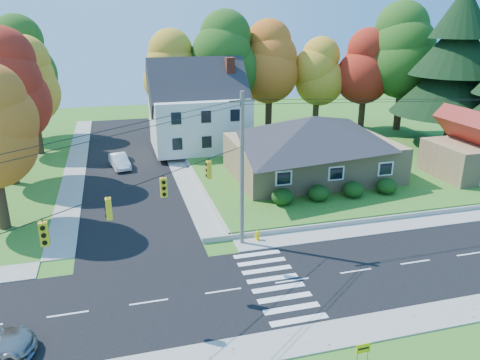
# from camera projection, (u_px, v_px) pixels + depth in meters

# --- Properties ---
(ground) EXTENTS (120.00, 120.00, 0.00)m
(ground) POSITION_uv_depth(u_px,v_px,m) (292.00, 281.00, 26.41)
(ground) COLOR #3D7923
(road_main) EXTENTS (90.00, 8.00, 0.02)m
(road_main) POSITION_uv_depth(u_px,v_px,m) (292.00, 281.00, 26.41)
(road_main) COLOR black
(road_main) RESTS_ON ground
(road_cross) EXTENTS (8.00, 44.00, 0.02)m
(road_cross) POSITION_uv_depth(u_px,v_px,m) (127.00, 162.00, 48.09)
(road_cross) COLOR black
(road_cross) RESTS_ON ground
(sidewalk_north) EXTENTS (90.00, 2.00, 0.08)m
(sidewalk_north) POSITION_uv_depth(u_px,v_px,m) (264.00, 242.00, 30.95)
(sidewalk_north) COLOR #9C9A90
(sidewalk_north) RESTS_ON ground
(sidewalk_south) EXTENTS (90.00, 2.00, 0.08)m
(sidewalk_south) POSITION_uv_depth(u_px,v_px,m) (331.00, 335.00, 21.84)
(sidewalk_south) COLOR #9C9A90
(sidewalk_south) RESTS_ON ground
(lawn) EXTENTS (30.00, 30.00, 0.50)m
(lawn) POSITION_uv_depth(u_px,v_px,m) (335.00, 158.00, 48.70)
(lawn) COLOR #3D7923
(lawn) RESTS_ON ground
(ranch_house) EXTENTS (14.60, 10.60, 5.40)m
(ranch_house) POSITION_uv_depth(u_px,v_px,m) (312.00, 145.00, 41.91)
(ranch_house) COLOR tan
(ranch_house) RESTS_ON lawn
(colonial_house) EXTENTS (10.40, 8.40, 9.60)m
(colonial_house) POSITION_uv_depth(u_px,v_px,m) (199.00, 111.00, 50.42)
(colonial_house) COLOR silver
(colonial_house) RESTS_ON lawn
(garage) EXTENTS (7.30, 6.30, 4.60)m
(garage) POSITION_uv_depth(u_px,v_px,m) (474.00, 150.00, 41.89)
(garage) COLOR tan
(garage) RESTS_ON lawn
(hedge_row) EXTENTS (10.70, 1.70, 1.27)m
(hedge_row) POSITION_uv_depth(u_px,v_px,m) (336.00, 191.00, 36.84)
(hedge_row) COLOR #163A10
(hedge_row) RESTS_ON lawn
(traffic_infrastructure) EXTENTS (38.10, 10.66, 10.00)m
(traffic_infrastructure) POSITION_uv_depth(u_px,v_px,m) (284.00, 188.00, 25.91)
(traffic_infrastructure) COLOR #666059
(traffic_infrastructure) RESTS_ON ground
(tree_lot_0) EXTENTS (6.72, 6.72, 12.51)m
(tree_lot_0) POSITION_uv_depth(u_px,v_px,m) (171.00, 70.00, 54.15)
(tree_lot_0) COLOR #3F2A19
(tree_lot_0) RESTS_ON lawn
(tree_lot_1) EXTENTS (7.84, 7.84, 14.60)m
(tree_lot_1) POSITION_uv_depth(u_px,v_px,m) (224.00, 58.00, 54.31)
(tree_lot_1) COLOR #3F2A19
(tree_lot_1) RESTS_ON lawn
(tree_lot_2) EXTENTS (7.28, 7.28, 13.56)m
(tree_lot_2) POSITION_uv_depth(u_px,v_px,m) (270.00, 62.00, 56.93)
(tree_lot_2) COLOR #3F2A19
(tree_lot_2) RESTS_ON lawn
(tree_lot_3) EXTENTS (6.16, 6.16, 11.47)m
(tree_lot_3) POSITION_uv_depth(u_px,v_px,m) (318.00, 72.00, 57.95)
(tree_lot_3) COLOR #3F2A19
(tree_lot_3) RESTS_ON lawn
(tree_lot_4) EXTENTS (6.72, 6.72, 12.51)m
(tree_lot_4) POSITION_uv_depth(u_px,v_px,m) (366.00, 67.00, 58.32)
(tree_lot_4) COLOR #3F2A19
(tree_lot_4) RESTS_ON lawn
(tree_lot_5) EXTENTS (8.40, 8.40, 15.64)m
(tree_lot_5) POSITION_uv_depth(u_px,v_px,m) (405.00, 51.00, 56.86)
(tree_lot_5) COLOR #3F2A19
(tree_lot_5) RESTS_ON lawn
(conifer_east_a) EXTENTS (12.80, 12.80, 16.96)m
(conifer_east_a) POSITION_uv_depth(u_px,v_px,m) (456.00, 64.00, 50.11)
(conifer_east_a) COLOR #3F2A19
(conifer_east_a) RESTS_ON lawn
(tree_west_2) EXTENTS (6.72, 6.72, 12.51)m
(tree_west_2) POSITION_uv_depth(u_px,v_px,m) (30.00, 81.00, 48.75)
(tree_west_2) COLOR #3F2A19
(tree_west_2) RESTS_ON ground
(tree_west_3) EXTENTS (7.84, 7.84, 14.60)m
(tree_west_3) POSITION_uv_depth(u_px,v_px,m) (20.00, 62.00, 55.11)
(tree_west_3) COLOR #3F2A19
(tree_west_3) RESTS_ON ground
(white_car) EXTENTS (2.16, 4.35, 1.37)m
(white_car) POSITION_uv_depth(u_px,v_px,m) (120.00, 161.00, 46.05)
(white_car) COLOR white
(white_car) RESTS_ON road_cross
(fire_hydrant) EXTENTS (0.42, 0.33, 0.74)m
(fire_hydrant) POSITION_uv_depth(u_px,v_px,m) (257.00, 236.00, 31.04)
(fire_hydrant) COLOR #FFDA00
(fire_hydrant) RESTS_ON ground
(yard_sign) EXTENTS (0.69, 0.05, 0.86)m
(yard_sign) POSITION_uv_depth(u_px,v_px,m) (363.00, 349.00, 20.08)
(yard_sign) COLOR black
(yard_sign) RESTS_ON ground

